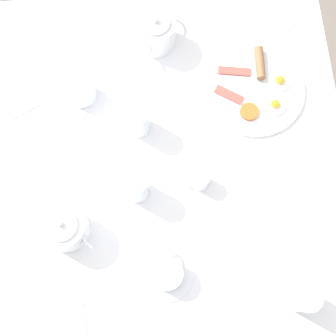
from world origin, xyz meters
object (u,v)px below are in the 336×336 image
water_glass_tall (303,298)px  fork_by_plate (276,184)px  teapot_near (64,228)px  knife_by_plate (85,333)px  water_glass_short (138,120)px  breakfast_plate (255,88)px  teapot_far (156,32)px  napkin_folded (25,98)px  teacup_with_saucer_right (82,93)px  teacup_with_saucer_left (167,274)px  creamer_jug (199,180)px  wine_glass_spare (136,186)px  spoon_for_tea (273,18)px

water_glass_tall → fork_by_plate: bearing=-87.9°
teapot_near → knife_by_plate: (-0.04, 0.27, -0.05)m
water_glass_tall → water_glass_short: bearing=-53.0°
water_glass_tall → knife_by_plate: 0.57m
breakfast_plate → teapot_far: 0.35m
napkin_folded → teacup_with_saucer_right: bearing=177.3°
teacup_with_saucer_left → creamer_jug: creamer_jug is taller
teacup_with_saucer_left → water_glass_tall: size_ratio=1.24×
wine_glass_spare → fork_by_plate: 0.40m
teapot_near → wine_glass_spare: 0.22m
creamer_jug → fork_by_plate: creamer_jug is taller
teapot_near → creamer_jug: bearing=55.9°
spoon_for_tea → napkin_folded: bearing=15.5°
teacup_with_saucer_left → fork_by_plate: 0.40m
wine_glass_spare → creamer_jug: (-0.18, -0.01, -0.03)m
teapot_near → water_glass_tall: size_ratio=1.48×
breakfast_plate → water_glass_short: size_ratio=2.67×
teacup_with_saucer_right → wine_glass_spare: (-0.15, 0.31, 0.03)m
wine_glass_spare → napkin_folded: wine_glass_spare is taller
teacup_with_saucer_left → teacup_with_saucer_right: (0.21, -0.55, 0.00)m
teapot_far → creamer_jug: 0.48m
wine_glass_spare → water_glass_tall: bearing=141.4°
breakfast_plate → water_glass_short: 0.37m
wine_glass_spare → creamer_jug: 0.18m
teapot_near → knife_by_plate: size_ratio=0.77×
teapot_far → teacup_with_saucer_right: (0.23, 0.17, -0.03)m
water_glass_short → wine_glass_spare: wine_glass_spare is taller
wine_glass_spare → breakfast_plate: bearing=-142.2°
teapot_far → teapot_near: bearing=-5.1°
teapot_far → wine_glass_spare: 0.49m
teapot_near → water_glass_tall: bearing=18.9°
napkin_folded → wine_glass_spare: bearing=135.5°
water_glass_short → water_glass_tall: bearing=127.0°
breakfast_plate → teapot_far: size_ratio=1.53×
teacup_with_saucer_left → knife_by_plate: bearing=30.1°
teapot_near → fork_by_plate: 0.60m
napkin_folded → knife_by_plate: (-0.16, 0.69, -0.00)m
water_glass_tall → teapot_near: bearing=-20.6°
water_glass_tall → creamer_jug: size_ratio=1.50×
teacup_with_saucer_left → water_glass_tall: 0.35m
napkin_folded → water_glass_tall: bearing=138.7°
spoon_for_tea → breakfast_plate: bearing=69.5°
teacup_with_saucer_left → napkin_folded: teacup_with_saucer_left is taller
water_glass_short → wine_glass_spare: (0.02, 0.20, 0.00)m
teacup_with_saucer_left → napkin_folded: (0.39, -0.55, -0.02)m
teacup_with_saucer_left → creamer_jug: (-0.11, -0.25, 0.01)m
water_glass_tall → knife_by_plate: (0.57, 0.04, -0.06)m
teapot_near → teacup_with_saucer_left: size_ratio=1.19×
breakfast_plate → water_glass_tall: size_ratio=2.66×
teapot_far → fork_by_plate: 0.58m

